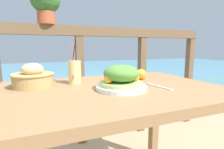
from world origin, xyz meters
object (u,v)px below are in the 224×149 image
object	(u,v)px
salad_plate	(121,79)
drink_glass	(75,72)
potted_plant	(45,1)
bread_basket	(33,77)

from	to	relation	value
salad_plate	drink_glass	world-z (taller)	drink_glass
potted_plant	drink_glass	bearing A→B (deg)	-80.40
salad_plate	drink_glass	size ratio (longest dim) A/B	1.01
drink_glass	bread_basket	world-z (taller)	drink_glass
drink_glass	potted_plant	world-z (taller)	potted_plant
drink_glass	bread_basket	xyz separation A→B (m)	(-0.22, -0.00, -0.02)
drink_glass	potted_plant	bearing A→B (deg)	99.60
salad_plate	drink_glass	bearing A→B (deg)	129.15
potted_plant	salad_plate	bearing A→B (deg)	-71.45
drink_glass	potted_plant	xyz separation A→B (m)	(-0.11, 0.65, 0.52)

